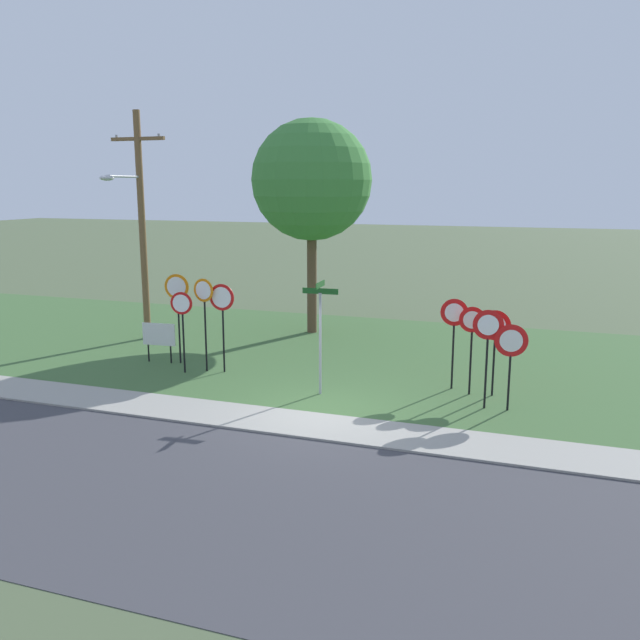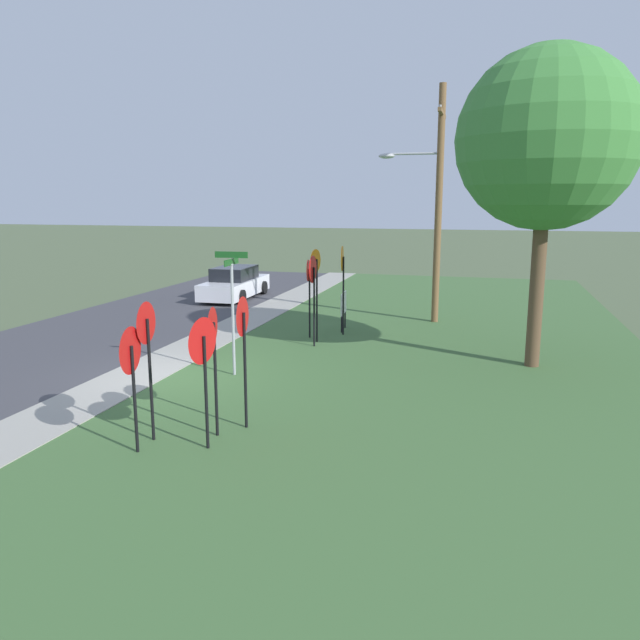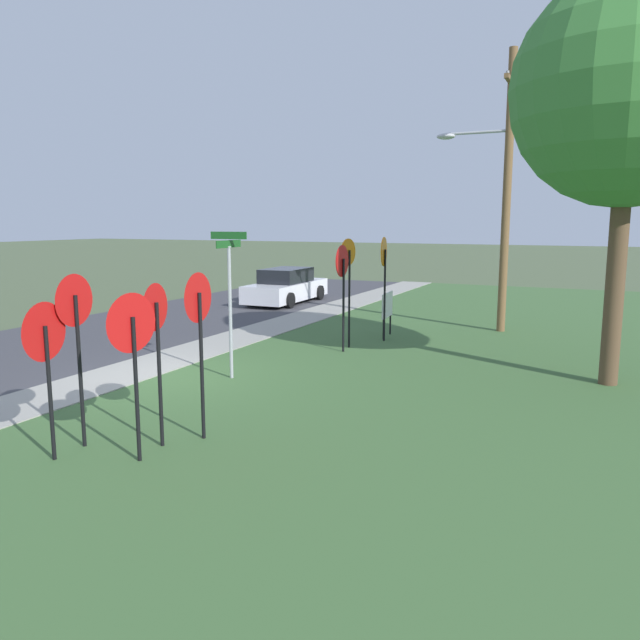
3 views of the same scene
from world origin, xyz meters
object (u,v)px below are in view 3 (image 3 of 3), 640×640
object	(u,v)px
yield_sign_far_left	(132,337)
yield_sign_center	(156,326)
stop_sign_near_right	(343,278)
parked_hatchback_near	(286,287)
street_name_post	(230,292)
notice_board	(387,307)
oak_tree_left	(630,90)
utility_pole	(502,182)
yield_sign_near_left	(45,344)
yield_sign_near_right	(75,319)
yield_sign_far_right	(198,315)
stop_sign_near_left	(384,265)
stop_sign_far_center	(348,269)
stop_sign_far_left	(342,274)

from	to	relation	value
yield_sign_far_left	yield_sign_center	distance (m)	0.59
stop_sign_near_right	parked_hatchback_near	bearing A→B (deg)	-150.85
yield_sign_far_left	street_name_post	distance (m)	4.55
notice_board	oak_tree_left	size ratio (longest dim) A/B	0.16
oak_tree_left	parked_hatchback_near	world-z (taller)	oak_tree_left
yield_sign_far_left	parked_hatchback_near	xyz separation A→B (m)	(-15.69, -6.11, -1.11)
stop_sign_near_right	utility_pole	world-z (taller)	utility_pole
yield_sign_near_left	yield_sign_near_right	xyz separation A→B (m)	(-0.56, -0.02, 0.26)
stop_sign_near_right	notice_board	world-z (taller)	stop_sign_near_right
street_name_post	parked_hatchback_near	bearing A→B (deg)	-160.66
yield_sign_far_right	utility_pole	world-z (taller)	utility_pole
street_name_post	oak_tree_left	distance (m)	8.55
yield_sign_far_right	street_name_post	bearing A→B (deg)	-158.31
stop_sign_near_left	utility_pole	size ratio (longest dim) A/B	0.35
yield_sign_far_left	oak_tree_left	distance (m)	10.00
utility_pole	yield_sign_far_right	bearing A→B (deg)	-12.06
yield_sign_center	stop_sign_far_center	bearing A→B (deg)	171.83
notice_board	oak_tree_left	distance (m)	8.06
yield_sign_near_right	yield_sign_far_right	world-z (taller)	yield_sign_near_right
stop_sign_far_left	yield_sign_far_left	distance (m)	7.77
yield_sign_near_left	utility_pole	world-z (taller)	utility_pole
stop_sign_near_left	stop_sign_far_center	distance (m)	1.33
stop_sign_far_center	notice_board	bearing A→B (deg)	176.29
stop_sign_near_right	yield_sign_far_right	world-z (taller)	yield_sign_far_right
yield_sign_near_left	street_name_post	distance (m)	4.82
yield_sign_near_right	parked_hatchback_near	distance (m)	16.43
yield_sign_center	yield_sign_far_right	bearing A→B (deg)	135.31
yield_sign_center	street_name_post	distance (m)	3.96
stop_sign_near_left	notice_board	world-z (taller)	stop_sign_near_left
stop_sign_near_left	utility_pole	xyz separation A→B (m)	(-2.93, 2.51, 2.28)
notice_board	utility_pole	bearing A→B (deg)	126.28
yield_sign_far_right	parked_hatchback_near	size ratio (longest dim) A/B	0.54
notice_board	yield_sign_far_right	bearing A→B (deg)	-3.44
yield_sign_far_right	yield_sign_center	world-z (taller)	yield_sign_far_right
yield_sign_near_right	stop_sign_far_left	bearing A→B (deg)	168.40
yield_sign_center	oak_tree_left	distance (m)	9.62
yield_sign_near_left	street_name_post	xyz separation A→B (m)	(-4.81, -0.23, 0.18)
yield_sign_center	yield_sign_near_right	bearing A→B (deg)	-74.26
yield_sign_near_right	utility_pole	world-z (taller)	utility_pole
yield_sign_far_right	notice_board	xyz separation A→B (m)	(-9.08, -0.20, -1.03)
yield_sign_near_left	yield_sign_center	world-z (taller)	yield_sign_center
stop_sign_near_right	oak_tree_left	bearing A→B (deg)	66.45
yield_sign_far_right	stop_sign_far_left	bearing A→B (deg)	-179.73
stop_sign_far_center	utility_pole	xyz separation A→B (m)	(-4.15, 3.04, 2.32)
stop_sign_near_right	yield_sign_far_left	xyz separation A→B (m)	(8.84, 0.72, -0.03)
stop_sign_near_left	yield_sign_near_right	bearing A→B (deg)	-16.29
stop_sign_far_left	yield_sign_near_right	size ratio (longest dim) A/B	1.06
stop_sign_near_right	stop_sign_far_center	bearing A→B (deg)	26.71
yield_sign_far_right	oak_tree_left	distance (m)	9.01
yield_sign_far_right	street_name_post	size ratio (longest dim) A/B	0.83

